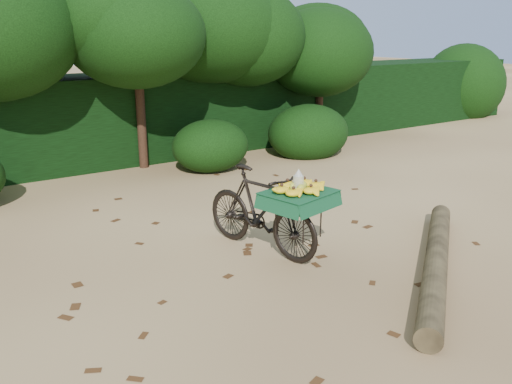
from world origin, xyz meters
TOP-DOWN VIEW (x-y plane):
  - ground at (0.00, 0.00)m, footprint 80.00×80.00m
  - vendor_bicycle at (-0.02, 0.35)m, footprint 1.02×1.92m
  - fallen_log at (1.31, -1.28)m, footprint 3.07×2.32m
  - hedge_backdrop at (0.00, 6.30)m, footprint 26.00×1.80m
  - tree_row at (-0.65, 5.50)m, footprint 14.50×2.00m
  - bush_clumps at (0.50, 4.30)m, footprint 8.80×1.70m
  - leaf_litter at (0.00, 0.65)m, footprint 7.00×7.30m

SIDE VIEW (x-z plane):
  - ground at x=0.00m, z-range 0.00..0.00m
  - leaf_litter at x=0.00m, z-range 0.00..0.01m
  - fallen_log at x=1.31m, z-range 0.00..0.26m
  - bush_clumps at x=0.50m, z-range 0.00..0.90m
  - vendor_bicycle at x=-0.02m, z-range 0.01..1.10m
  - hedge_backdrop at x=0.00m, z-range 0.00..1.80m
  - tree_row at x=-0.65m, z-range 0.00..4.00m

